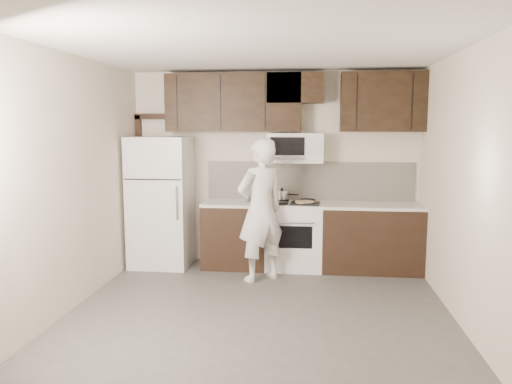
% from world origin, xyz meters
% --- Properties ---
extents(floor, '(4.50, 4.50, 0.00)m').
position_xyz_m(floor, '(0.00, 0.00, 0.00)').
color(floor, '#4C4A48').
rests_on(floor, ground).
extents(back_wall, '(4.00, 0.00, 4.00)m').
position_xyz_m(back_wall, '(0.00, 2.25, 1.35)').
color(back_wall, beige).
rests_on(back_wall, ground).
extents(ceiling, '(4.50, 4.50, 0.00)m').
position_xyz_m(ceiling, '(0.00, 0.00, 2.70)').
color(ceiling, white).
rests_on(ceiling, back_wall).
extents(counter_run, '(2.95, 0.64, 0.91)m').
position_xyz_m(counter_run, '(0.60, 1.94, 0.46)').
color(counter_run, black).
rests_on(counter_run, floor).
extents(stove, '(0.76, 0.66, 0.94)m').
position_xyz_m(stove, '(0.30, 1.94, 0.46)').
color(stove, silver).
rests_on(stove, floor).
extents(backsplash, '(2.90, 0.02, 0.54)m').
position_xyz_m(backsplash, '(0.50, 2.24, 1.18)').
color(backsplash, beige).
rests_on(backsplash, counter_run).
extents(upper_cabinets, '(3.48, 0.35, 0.78)m').
position_xyz_m(upper_cabinets, '(0.21, 2.08, 2.28)').
color(upper_cabinets, black).
rests_on(upper_cabinets, back_wall).
extents(microwave, '(0.76, 0.42, 0.40)m').
position_xyz_m(microwave, '(0.30, 2.06, 1.65)').
color(microwave, silver).
rests_on(microwave, upper_cabinets).
extents(refrigerator, '(0.80, 0.76, 1.80)m').
position_xyz_m(refrigerator, '(-1.55, 1.89, 0.90)').
color(refrigerator, silver).
rests_on(refrigerator, floor).
extents(door_trim, '(0.50, 0.08, 2.12)m').
position_xyz_m(door_trim, '(-1.92, 2.21, 1.25)').
color(door_trim, black).
rests_on(door_trim, floor).
extents(saucepan, '(0.33, 0.19, 0.18)m').
position_xyz_m(saucepan, '(0.12, 2.09, 0.99)').
color(saucepan, silver).
rests_on(saucepan, stove).
extents(baking_tray, '(0.41, 0.32, 0.02)m').
position_xyz_m(baking_tray, '(0.45, 1.84, 0.92)').
color(baking_tray, black).
rests_on(baking_tray, counter_run).
extents(pizza, '(0.28, 0.28, 0.02)m').
position_xyz_m(pizza, '(0.45, 1.84, 0.94)').
color(pizza, beige).
rests_on(pizza, baking_tray).
extents(person, '(0.78, 0.75, 1.80)m').
position_xyz_m(person, '(-0.10, 1.34, 0.90)').
color(person, white).
rests_on(person, floor).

